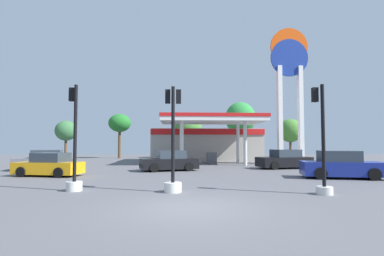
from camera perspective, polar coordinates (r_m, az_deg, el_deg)
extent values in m
plane|color=#56565B|center=(9.49, -0.45, -14.80)|extent=(90.00, 90.00, 0.00)
cube|color=#ADA89E|center=(34.14, 2.61, -3.25)|extent=(12.02, 5.16, 3.53)
cube|color=red|center=(31.54, 3.07, -0.70)|extent=(12.02, 0.12, 0.60)
cube|color=white|center=(28.50, 3.73, 1.38)|extent=(9.46, 5.74, 0.35)
cube|color=red|center=(28.53, 3.72, 2.03)|extent=(9.56, 5.84, 0.30)
cylinder|color=silver|center=(26.65, -1.94, -2.92)|extent=(0.32, 0.32, 3.92)
cylinder|color=silver|center=(27.35, 10.06, -2.88)|extent=(0.32, 0.32, 3.92)
cylinder|color=silver|center=(29.80, -2.05, -2.92)|extent=(0.32, 0.32, 3.92)
cylinder|color=silver|center=(30.43, 8.71, -2.89)|extent=(0.32, 0.32, 3.92)
cube|color=#4C4C51|center=(28.45, 3.75, -5.76)|extent=(0.90, 0.60, 1.10)
cube|color=white|center=(29.72, 16.31, 2.45)|extent=(0.40, 0.56, 9.36)
cube|color=white|center=(30.45, 19.90, 2.38)|extent=(0.40, 0.56, 9.36)
cylinder|color=navy|center=(31.05, 17.96, 12.55)|extent=(3.61, 0.22, 3.61)
cylinder|color=#EA4C0C|center=(31.37, 17.92, 14.45)|extent=(3.61, 0.22, 3.61)
cube|color=white|center=(31.25, 17.91, 13.48)|extent=(3.32, 0.08, 0.65)
cylinder|color=black|center=(20.22, -29.66, -7.26)|extent=(0.62, 0.33, 0.59)
cylinder|color=black|center=(21.46, -26.95, -7.05)|extent=(0.62, 0.33, 0.59)
cylinder|color=black|center=(18.79, -23.95, -7.74)|extent=(0.62, 0.33, 0.59)
cylinder|color=black|center=(20.13, -21.42, -7.46)|extent=(0.62, 0.33, 0.59)
cube|color=orange|center=(20.11, -25.54, -6.83)|extent=(4.13, 2.44, 0.70)
cube|color=#2D3842|center=(19.99, -25.18, -5.12)|extent=(2.12, 1.81, 0.59)
cube|color=black|center=(21.26, -29.75, -6.77)|extent=(0.45, 1.53, 0.22)
cylinder|color=black|center=(20.66, -7.16, -7.49)|extent=(0.65, 0.37, 0.61)
cylinder|color=black|center=(22.27, -8.03, -7.15)|extent=(0.65, 0.37, 0.61)
cylinder|color=black|center=(21.31, -0.54, -7.37)|extent=(0.65, 0.37, 0.61)
cylinder|color=black|center=(22.87, -1.85, -7.07)|extent=(0.65, 0.37, 0.61)
cube|color=black|center=(21.73, -4.37, -6.75)|extent=(4.32, 2.71, 0.73)
cube|color=#2D3842|center=(21.73, -3.99, -5.08)|extent=(2.25, 1.96, 0.61)
cube|color=black|center=(21.33, -9.53, -7.07)|extent=(0.55, 1.57, 0.23)
cylinder|color=black|center=(20.23, 29.48, -7.17)|extent=(0.69, 0.37, 0.65)
cylinder|color=black|center=(18.59, 31.30, -7.53)|extent=(0.69, 0.37, 0.65)
cylinder|color=black|center=(19.51, 22.02, -7.50)|extent=(0.69, 0.37, 0.65)
cylinder|color=black|center=(17.80, 23.21, -7.94)|extent=(0.69, 0.37, 0.65)
cube|color=navy|center=(18.97, 26.53, -6.89)|extent=(4.59, 2.72, 0.78)
cube|color=#2D3842|center=(18.89, 26.04, -4.87)|extent=(2.35, 2.01, 0.65)
cube|color=black|center=(19.68, 32.47, -6.92)|extent=(0.50, 1.69, 0.25)
cylinder|color=black|center=(23.24, 15.41, -6.88)|extent=(0.66, 0.33, 0.63)
cylinder|color=black|center=(24.72, 13.48, -6.66)|extent=(0.66, 0.33, 0.63)
cylinder|color=black|center=(24.59, 20.63, -6.57)|extent=(0.66, 0.33, 0.63)
cylinder|color=black|center=(25.99, 18.50, -6.40)|extent=(0.66, 0.33, 0.63)
cube|color=black|center=(24.59, 17.04, -6.15)|extent=(4.37, 2.48, 0.74)
cube|color=#2D3842|center=(24.64, 17.31, -4.64)|extent=(2.22, 1.87, 0.63)
cube|color=black|center=(23.63, 12.82, -6.60)|extent=(0.43, 1.63, 0.24)
cylinder|color=black|center=(24.22, -29.47, -6.44)|extent=(0.65, 0.34, 0.62)
cylinder|color=black|center=(25.84, -28.54, -6.22)|extent=(0.65, 0.34, 0.62)
cylinder|color=black|center=(23.72, -23.49, -6.66)|extent=(0.65, 0.34, 0.62)
cylinder|color=black|center=(25.37, -22.93, -6.41)|extent=(0.65, 0.34, 0.62)
cube|color=slate|center=(24.74, -26.11, -5.97)|extent=(4.36, 2.53, 0.74)
cube|color=#2D3842|center=(24.69, -25.74, -4.49)|extent=(2.22, 1.89, 0.62)
cube|color=black|center=(25.21, -30.62, -6.04)|extent=(0.45, 1.62, 0.23)
cylinder|color=silver|center=(12.80, 23.81, -10.78)|extent=(0.62, 0.62, 0.30)
cylinder|color=black|center=(12.67, 23.61, -1.22)|extent=(0.14, 0.14, 3.95)
cube|color=black|center=(12.86, 22.27, 5.85)|extent=(0.21, 0.20, 0.57)
sphere|color=red|center=(13.00, 22.02, 6.56)|extent=(0.15, 0.15, 0.15)
sphere|color=#D89E0C|center=(12.97, 22.03, 5.77)|extent=(0.15, 0.15, 0.15)
sphere|color=green|center=(12.94, 22.05, 4.98)|extent=(0.15, 0.15, 0.15)
cylinder|color=silver|center=(12.28, -3.66, -11.15)|extent=(0.70, 0.70, 0.39)
cylinder|color=black|center=(12.16, -3.63, -1.16)|extent=(0.14, 0.14, 3.87)
cube|color=black|center=(12.47, -4.61, 5.97)|extent=(0.21, 0.20, 0.57)
sphere|color=red|center=(12.62, -4.59, 6.69)|extent=(0.15, 0.15, 0.15)
sphere|color=#D89E0C|center=(12.59, -4.60, 5.88)|extent=(0.15, 0.15, 0.15)
sphere|color=green|center=(12.56, -4.60, 5.07)|extent=(0.15, 0.15, 0.15)
cube|color=black|center=(12.46, -2.58, 5.96)|extent=(0.21, 0.20, 0.57)
sphere|color=red|center=(12.61, -2.58, 6.68)|extent=(0.15, 0.15, 0.15)
sphere|color=#D89E0C|center=(12.58, -2.58, 5.88)|extent=(0.15, 0.15, 0.15)
sphere|color=green|center=(12.56, -2.58, 5.06)|extent=(0.15, 0.15, 0.15)
cylinder|color=silver|center=(13.48, -21.44, -10.23)|extent=(0.64, 0.64, 0.39)
cylinder|color=black|center=(13.37, -21.26, -0.84)|extent=(0.14, 0.14, 4.02)
cube|color=black|center=(13.74, -21.80, 5.91)|extent=(0.21, 0.20, 0.57)
sphere|color=red|center=(13.88, -21.63, 6.57)|extent=(0.15, 0.15, 0.15)
sphere|color=#D89E0C|center=(13.86, -21.64, 5.84)|extent=(0.15, 0.15, 0.15)
sphere|color=green|center=(13.83, -21.65, 5.10)|extent=(0.15, 0.15, 0.15)
cylinder|color=brown|center=(43.85, -22.84, -3.56)|extent=(0.33, 0.33, 2.60)
ellipsoid|color=#376A3C|center=(43.88, -22.77, -0.47)|extent=(2.85, 2.85, 2.71)
cylinder|color=brown|center=(41.04, -13.60, -3.10)|extent=(0.36, 0.36, 3.56)
ellipsoid|color=#226E28|center=(41.13, -13.55, 0.92)|extent=(2.95, 2.95, 2.39)
cylinder|color=brown|center=(40.65, -0.87, -3.91)|extent=(0.25, 0.25, 2.53)
ellipsoid|color=#417C35|center=(40.70, -0.87, -0.05)|extent=(3.94, 3.94, 3.57)
cylinder|color=brown|center=(42.66, 9.18, -2.89)|extent=(0.29, 0.29, 3.92)
ellipsoid|color=#2D863B|center=(42.80, 9.14, 1.86)|extent=(4.24, 4.24, 4.49)
cylinder|color=brown|center=(43.50, 18.17, -3.70)|extent=(0.34, 0.34, 2.52)
ellipsoid|color=#427C2F|center=(43.53, 18.12, -0.46)|extent=(3.20, 3.20, 3.21)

